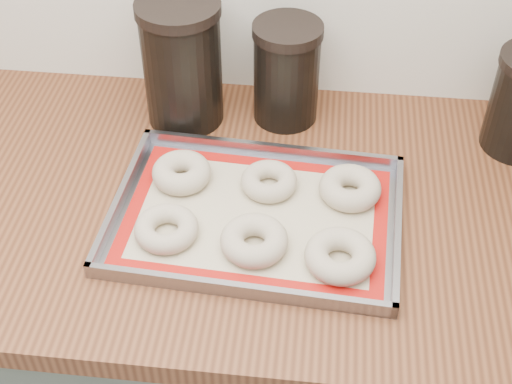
# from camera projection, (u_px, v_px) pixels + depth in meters

# --- Properties ---
(cabinet) EXTENTS (3.00, 0.65, 0.86)m
(cabinet) POSITION_uv_depth(u_px,v_px,m) (333.00, 365.00, 1.50)
(cabinet) COLOR #5A665A
(cabinet) RESTS_ON floor
(countertop) EXTENTS (3.06, 0.68, 0.04)m
(countertop) POSITION_uv_depth(u_px,v_px,m) (352.00, 214.00, 1.19)
(countertop) COLOR brown
(countertop) RESTS_ON cabinet
(baking_tray) EXTENTS (0.48, 0.36, 0.03)m
(baking_tray) POSITION_uv_depth(u_px,v_px,m) (256.00, 216.00, 1.15)
(baking_tray) COLOR gray
(baking_tray) RESTS_ON countertop
(baking_mat) EXTENTS (0.44, 0.31, 0.00)m
(baking_mat) POSITION_uv_depth(u_px,v_px,m) (256.00, 217.00, 1.15)
(baking_mat) COLOR #C6B793
(baking_mat) RESTS_ON baking_tray
(bagel_front_left) EXTENTS (0.13, 0.13, 0.03)m
(bagel_front_left) POSITION_uv_depth(u_px,v_px,m) (166.00, 229.00, 1.11)
(bagel_front_left) COLOR #BEAD93
(bagel_front_left) RESTS_ON baking_mat
(bagel_front_mid) EXTENTS (0.12, 0.12, 0.04)m
(bagel_front_mid) POSITION_uv_depth(u_px,v_px,m) (254.00, 240.00, 1.09)
(bagel_front_mid) COLOR #BEAD93
(bagel_front_mid) RESTS_ON baking_mat
(bagel_front_right) EXTENTS (0.14, 0.14, 0.04)m
(bagel_front_right) POSITION_uv_depth(u_px,v_px,m) (340.00, 256.00, 1.06)
(bagel_front_right) COLOR #BEAD93
(bagel_front_right) RESTS_ON baking_mat
(bagel_back_left) EXTENTS (0.12, 0.12, 0.04)m
(bagel_back_left) POSITION_uv_depth(u_px,v_px,m) (182.00, 172.00, 1.20)
(bagel_back_left) COLOR #BEAD93
(bagel_back_left) RESTS_ON baking_mat
(bagel_back_mid) EXTENTS (0.11, 0.11, 0.03)m
(bagel_back_mid) POSITION_uv_depth(u_px,v_px,m) (269.00, 181.00, 1.19)
(bagel_back_mid) COLOR #BEAD93
(bagel_back_mid) RESTS_ON baking_mat
(bagel_back_right) EXTENTS (0.13, 0.13, 0.04)m
(bagel_back_right) POSITION_uv_depth(u_px,v_px,m) (350.00, 188.00, 1.17)
(bagel_back_right) COLOR #BEAD93
(bagel_back_right) RESTS_ON baking_mat
(canister_left) EXTENTS (0.15, 0.15, 0.24)m
(canister_left) POSITION_uv_depth(u_px,v_px,m) (182.00, 63.00, 1.27)
(canister_left) COLOR black
(canister_left) RESTS_ON countertop
(canister_mid) EXTENTS (0.13, 0.13, 0.19)m
(canister_mid) POSITION_uv_depth(u_px,v_px,m) (286.00, 72.00, 1.29)
(canister_mid) COLOR black
(canister_mid) RESTS_ON countertop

